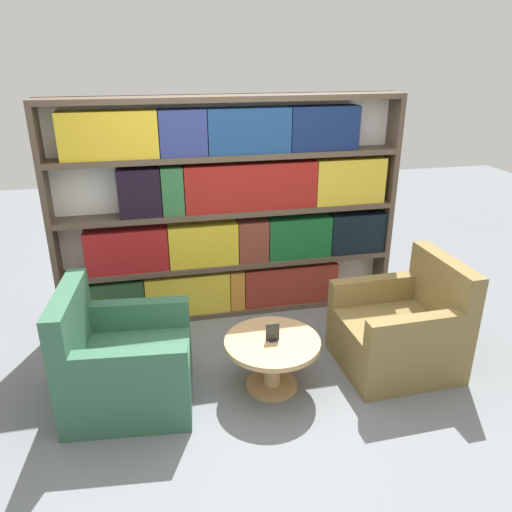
# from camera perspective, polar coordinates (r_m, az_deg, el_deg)

# --- Properties ---
(ground_plane) EXTENTS (14.00, 14.00, 0.00)m
(ground_plane) POSITION_cam_1_polar(r_m,az_deg,el_deg) (4.03, 0.79, -15.62)
(ground_plane) COLOR slate
(bookshelf) EXTENTS (3.27, 0.30, 2.12)m
(bookshelf) POSITION_cam_1_polar(r_m,az_deg,el_deg) (4.79, -2.93, 4.93)
(bookshelf) COLOR silver
(bookshelf) RESTS_ON ground_plane
(armchair_left) EXTENTS (0.98, 0.91, 0.94)m
(armchair_left) POSITION_cam_1_polar(r_m,az_deg,el_deg) (3.92, -14.96, -12.00)
(armchair_left) COLOR #336047
(armchair_left) RESTS_ON ground_plane
(armchair_right) EXTENTS (0.92, 0.85, 0.94)m
(armchair_right) POSITION_cam_1_polar(r_m,az_deg,el_deg) (4.37, 16.25, -8.30)
(armchair_right) COLOR olive
(armchair_right) RESTS_ON ground_plane
(coffee_table) EXTENTS (0.74, 0.74, 0.43)m
(coffee_table) POSITION_cam_1_polar(r_m,az_deg,el_deg) (3.94, 1.86, -11.10)
(coffee_table) COLOR tan
(coffee_table) RESTS_ON ground_plane
(table_sign) EXTENTS (0.11, 0.06, 0.15)m
(table_sign) POSITION_cam_1_polar(r_m,az_deg,el_deg) (3.84, 1.90, -8.83)
(table_sign) COLOR black
(table_sign) RESTS_ON coffee_table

